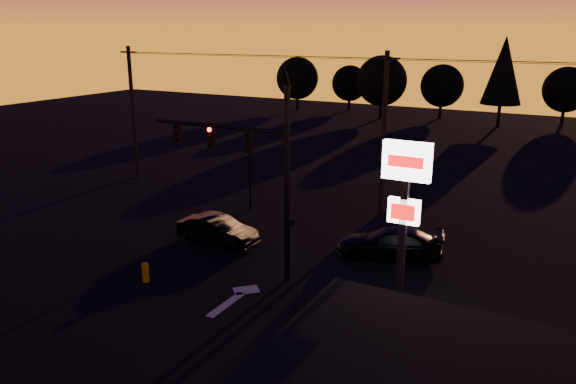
# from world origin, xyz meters

# --- Properties ---
(ground) EXTENTS (120.00, 120.00, 0.00)m
(ground) POSITION_xyz_m (0.00, 0.00, 0.00)
(ground) COLOR black
(ground) RESTS_ON ground
(lane_arrow) EXTENTS (1.20, 3.10, 0.01)m
(lane_arrow) POSITION_xyz_m (0.50, 1.67, 0.01)
(lane_arrow) COLOR beige
(lane_arrow) RESTS_ON ground
(traffic_signal_mast) EXTENTS (6.79, 0.52, 8.58)m
(traffic_signal_mast) POSITION_xyz_m (-0.10, 3.99, 4.94)
(traffic_signal_mast) COLOR black
(traffic_signal_mast) RESTS_ON ground
(secondary_signal) EXTENTS (0.30, 0.31, 4.35)m
(secondary_signal) POSITION_xyz_m (-5.00, 11.49, 2.86)
(secondary_signal) COLOR black
(secondary_signal) RESTS_ON ground
(pylon_sign) EXTENTS (1.50, 0.28, 6.80)m
(pylon_sign) POSITION_xyz_m (7.00, 1.50, 4.91)
(pylon_sign) COLOR black
(pylon_sign) RESTS_ON ground
(utility_pole_0) EXTENTS (1.40, 0.26, 9.00)m
(utility_pole_0) POSITION_xyz_m (-16.00, 14.00, 4.59)
(utility_pole_0) COLOR black
(utility_pole_0) RESTS_ON ground
(utility_pole_1) EXTENTS (1.40, 0.26, 9.00)m
(utility_pole_1) POSITION_xyz_m (2.00, 14.00, 4.59)
(utility_pole_1) COLOR black
(utility_pole_1) RESTS_ON ground
(power_wires) EXTENTS (36.00, 1.22, 0.07)m
(power_wires) POSITION_xyz_m (2.00, 14.00, 8.57)
(power_wires) COLOR black
(power_wires) RESTS_ON ground
(bollard) EXTENTS (0.27, 0.27, 0.81)m
(bollard) POSITION_xyz_m (-3.56, 1.09, 0.41)
(bollard) COLOR #D5A300
(bollard) RESTS_ON ground
(tree_0) EXTENTS (5.36, 5.36, 6.74)m
(tree_0) POSITION_xyz_m (-22.00, 50.00, 4.06)
(tree_0) COLOR black
(tree_0) RESTS_ON ground
(tree_1) EXTENTS (4.54, 4.54, 5.71)m
(tree_1) POSITION_xyz_m (-16.00, 53.00, 3.43)
(tree_1) COLOR black
(tree_1) RESTS_ON ground
(tree_2) EXTENTS (5.77, 5.78, 7.26)m
(tree_2) POSITION_xyz_m (-10.00, 48.00, 4.37)
(tree_2) COLOR black
(tree_2) RESTS_ON ground
(tree_3) EXTENTS (4.95, 4.95, 6.22)m
(tree_3) POSITION_xyz_m (-4.00, 52.00, 3.75)
(tree_3) COLOR black
(tree_3) RESTS_ON ground
(tree_4) EXTENTS (4.18, 4.18, 9.50)m
(tree_4) POSITION_xyz_m (3.00, 49.00, 5.93)
(tree_4) COLOR black
(tree_4) RESTS_ON ground
(tree_5) EXTENTS (4.95, 4.95, 6.22)m
(tree_5) POSITION_xyz_m (9.00, 54.00, 3.75)
(tree_5) COLOR black
(tree_5) RESTS_ON ground
(car_mid) EXTENTS (4.11, 1.48, 1.35)m
(car_mid) POSITION_xyz_m (-3.51, 6.12, 0.67)
(car_mid) COLOR black
(car_mid) RESTS_ON ground
(car_right) EXTENTS (5.10, 3.15, 1.38)m
(car_right) POSITION_xyz_m (4.45, 8.36, 0.69)
(car_right) COLOR black
(car_right) RESTS_ON ground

